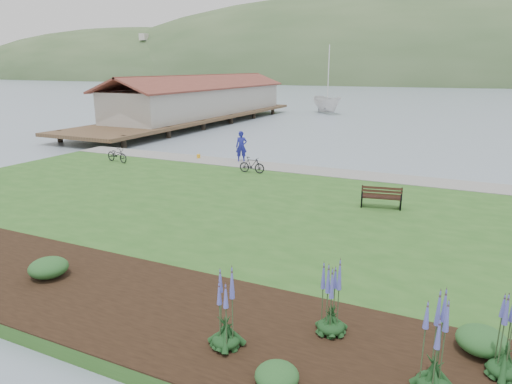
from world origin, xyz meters
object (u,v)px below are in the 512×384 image
park_bench (381,197)px  person (241,144)px  sailboat (327,113)px  bicycle_a (117,155)px

park_bench → person: (-9.96, 6.33, 0.63)m
park_bench → sailboat: 45.77m
person → bicycle_a: person is taller
person → sailboat: bearing=73.5°
park_bench → person: 11.82m
sailboat → park_bench: bearing=-113.3°
park_bench → bicycle_a: bearing=160.5°
person → bicycle_a: bearing=-178.5°
park_bench → person: size_ratio=0.77×
sailboat → bicycle_a: bearing=-135.3°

